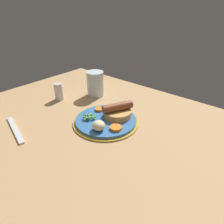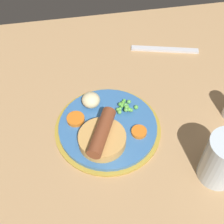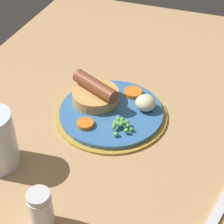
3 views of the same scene
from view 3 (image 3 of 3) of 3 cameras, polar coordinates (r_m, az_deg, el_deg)
name	(u,v)px [view 3 (image 3 of 3)]	position (r cm, az deg, el deg)	size (l,w,h in cm)	color
dining_table	(123,124)	(77.37, 1.67, -1.77)	(110.00, 80.00, 3.00)	tan
dinner_plate	(111,114)	(76.56, -0.16, -0.25)	(23.03, 23.03, 1.40)	#B79333
sausage_pudding	(96,93)	(77.48, -2.52, 2.86)	(9.75, 11.08, 5.18)	tan
pea_pile	(121,125)	(71.25, 1.43, -1.95)	(5.08, 4.25, 1.83)	#55B542
potato_chunk_0	(146,103)	(75.72, 5.13, 1.41)	(4.15, 4.06, 3.19)	beige
carrot_slice_0	(85,124)	(72.45, -4.09, -1.81)	(3.28, 3.28, 0.83)	orange
carrot_slice_2	(135,93)	(80.11, 3.48, 2.92)	(3.88, 3.88, 0.91)	orange
salt_shaker	(41,210)	(57.67, -10.77, -14.43)	(3.65, 3.65, 7.25)	silver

